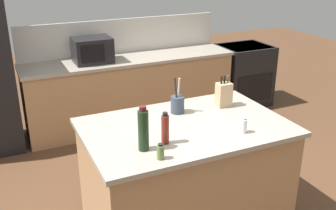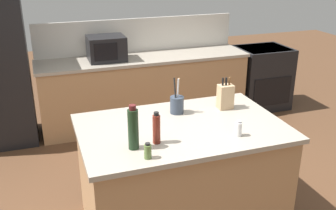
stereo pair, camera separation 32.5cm
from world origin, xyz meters
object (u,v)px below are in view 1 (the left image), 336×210
wine_bottle (143,130)px  spice_jar_oregano (160,152)px  microwave (92,50)px  vinegar_bottle (165,129)px  utensil_crock (178,104)px  range_oven (243,75)px  knife_block (224,94)px  salt_shaker (243,126)px

wine_bottle → spice_jar_oregano: size_ratio=2.89×
microwave → vinegar_bottle: microwave is taller
utensil_crock → wine_bottle: 0.74m
range_oven → spice_jar_oregano: (-2.54, -2.62, 0.53)m
knife_block → vinegar_bottle: size_ratio=1.17×
microwave → wine_bottle: (-0.27, -2.44, 0.00)m
wine_bottle → salt_shaker: size_ratio=2.69×
utensil_crock → salt_shaker: bearing=-63.4°
knife_block → vinegar_bottle: (-0.79, -0.45, 0.00)m
wine_bottle → vinegar_bottle: size_ratio=1.36×
wine_bottle → knife_block: bearing=26.2°
spice_jar_oregano → knife_block: bearing=35.4°
microwave → spice_jar_oregano: 2.63m
microwave → spice_jar_oregano: microwave is taller
range_oven → salt_shaker: bearing=-125.5°
spice_jar_oregano → microwave: bearing=85.3°
vinegar_bottle → salt_shaker: (0.63, -0.09, -0.06)m
microwave → vinegar_bottle: bearing=-92.1°
range_oven → vinegar_bottle: vinegar_bottle is taller
utensil_crock → wine_bottle: (-0.52, -0.51, 0.08)m
microwave → vinegar_bottle: (-0.09, -2.42, -0.04)m
knife_block → microwave: bearing=110.5°
knife_block → salt_shaker: knife_block is taller
microwave → utensil_crock: size_ratio=1.46×
utensil_crock → salt_shaker: 0.65m
vinegar_bottle → wine_bottle: bearing=-171.5°
utensil_crock → spice_jar_oregano: bearing=-124.1°
spice_jar_oregano → range_oven: bearing=45.8°
knife_block → spice_jar_oregano: (-0.91, -0.65, -0.06)m
knife_block → salt_shaker: bearing=-105.2°
wine_bottle → microwave: bearing=83.7°
spice_jar_oregano → salt_shaker: salt_shaker is taller
range_oven → knife_block: (-1.63, -1.97, 0.59)m
range_oven → spice_jar_oregano: 3.69m
utensil_crock → knife_block: bearing=-5.1°
range_oven → vinegar_bottle: (-2.42, -2.42, 0.59)m
salt_shaker → vinegar_bottle: bearing=171.8°
knife_block → salt_shaker: 0.56m
knife_block → utensil_crock: size_ratio=0.91×
range_oven → wine_bottle: size_ratio=2.74×
salt_shaker → wine_bottle: bearing=175.5°
wine_bottle → salt_shaker: (0.81, -0.06, -0.10)m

